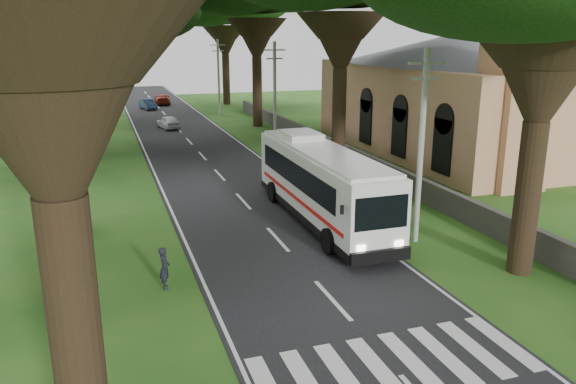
# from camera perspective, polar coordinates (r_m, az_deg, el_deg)

# --- Properties ---
(ground) EXTENTS (140.00, 140.00, 0.00)m
(ground) POSITION_cam_1_polar(r_m,az_deg,el_deg) (17.34, 7.18, -13.71)
(ground) COLOR #1F4E16
(ground) RESTS_ON ground
(road) EXTENTS (8.00, 120.00, 0.04)m
(road) POSITION_cam_1_polar(r_m,az_deg,el_deg) (40.02, -8.44, 3.34)
(road) COLOR black
(road) RESTS_ON ground
(crosswalk) EXTENTS (8.00, 3.00, 0.01)m
(crosswalk) POSITION_cam_1_polar(r_m,az_deg,el_deg) (15.83, 10.43, -16.98)
(crosswalk) COLOR silver
(crosswalk) RESTS_ON ground
(property_wall) EXTENTS (0.35, 50.00, 1.20)m
(property_wall) POSITION_cam_1_polar(r_m,az_deg,el_deg) (41.46, 4.15, 4.73)
(property_wall) COLOR #383533
(property_wall) RESTS_ON ground
(church) EXTENTS (14.00, 24.00, 11.60)m
(church) POSITION_cam_1_polar(r_m,az_deg,el_deg) (43.00, 16.72, 10.32)
(church) COLOR tan
(church) RESTS_ON ground
(pole_near) EXTENTS (1.60, 0.24, 8.00)m
(pole_near) POSITION_cam_1_polar(r_m,az_deg,el_deg) (23.45, 13.37, 4.73)
(pole_near) COLOR gray
(pole_near) RESTS_ON ground
(pole_mid) EXTENTS (1.60, 0.24, 8.00)m
(pole_mid) POSITION_cam_1_polar(r_m,az_deg,el_deg) (41.60, -1.35, 9.79)
(pole_mid) COLOR gray
(pole_mid) RESTS_ON ground
(pole_far) EXTENTS (1.60, 0.24, 8.00)m
(pole_far) POSITION_cam_1_polar(r_m,az_deg,el_deg) (60.92, -7.06, 11.57)
(pole_far) COLOR gray
(pole_far) RESTS_ON ground
(tree_l_midb) EXTENTS (14.61, 14.61, 13.69)m
(tree_l_midb) POSITION_cam_1_polar(r_m,az_deg,el_deg) (43.57, -20.51, 17.44)
(tree_l_midb) COLOR black
(tree_l_midb) RESTS_ON ground
(tree_r_far) EXTENTS (14.16, 14.16, 15.55)m
(tree_r_far) POSITION_cam_1_polar(r_m,az_deg,el_deg) (71.28, -6.53, 18.79)
(tree_r_far) COLOR black
(tree_r_far) RESTS_ON ground
(coach_bus) EXTENTS (2.81, 11.79, 3.47)m
(coach_bus) POSITION_cam_1_polar(r_m,az_deg,el_deg) (26.02, 3.40, 0.97)
(coach_bus) COLOR white
(coach_bus) RESTS_ON ground
(distant_car_a) EXTENTS (2.12, 3.78, 1.21)m
(distant_car_a) POSITION_cam_1_polar(r_m,az_deg,el_deg) (53.58, -12.07, 6.97)
(distant_car_a) COLOR silver
(distant_car_a) RESTS_ON road
(distant_car_b) EXTENTS (1.98, 3.74, 1.17)m
(distant_car_b) POSITION_cam_1_polar(r_m,az_deg,el_deg) (68.11, -14.05, 8.64)
(distant_car_b) COLOR navy
(distant_car_b) RESTS_ON road
(distant_car_c) EXTENTS (2.00, 4.47, 1.27)m
(distant_car_c) POSITION_cam_1_polar(r_m,az_deg,el_deg) (72.66, -12.66, 9.19)
(distant_car_c) COLOR maroon
(distant_car_c) RESTS_ON road
(pedestrian) EXTENTS (0.40, 0.58, 1.51)m
(pedestrian) POSITION_cam_1_polar(r_m,az_deg,el_deg) (19.90, -12.43, -7.53)
(pedestrian) COLOR black
(pedestrian) RESTS_ON ground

